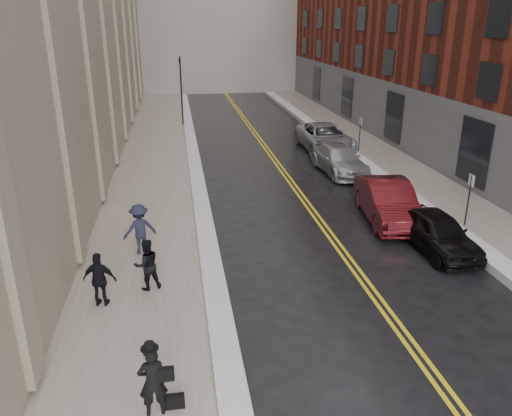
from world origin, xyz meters
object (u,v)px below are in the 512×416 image
object	(u,v)px
pedestrian_c	(100,280)
pedestrian_a	(147,265)
car_silver_near	(339,160)
car_silver_far	(325,137)
pedestrian_b	(140,229)
car_black	(437,232)
car_maroon	(388,202)
pedestrian_main	(153,382)

from	to	relation	value
pedestrian_c	pedestrian_a	bearing A→B (deg)	-137.58
car_silver_near	car_silver_far	xyz separation A→B (m)	(0.63, 4.81, 0.11)
car_silver_far	pedestrian_b	xyz separation A→B (m)	(-10.57, -13.59, 0.22)
car_silver_near	pedestrian_a	bearing A→B (deg)	-134.07
car_black	car_silver_far	xyz separation A→B (m)	(0.23, 14.71, 0.12)
car_silver_far	pedestrian_c	size ratio (longest dim) A/B	3.67
car_maroon	car_silver_far	bearing A→B (deg)	93.09
car_black	car_maroon	bearing A→B (deg)	98.92
car_silver_near	pedestrian_a	size ratio (longest dim) A/B	3.06
car_maroon	car_silver_near	size ratio (longest dim) A/B	1.03
car_black	car_maroon	world-z (taller)	car_maroon
pedestrian_b	pedestrian_c	size ratio (longest dim) A/B	1.10
car_black	pedestrian_main	xyz separation A→B (m)	(-9.65, -6.66, 0.25)
car_silver_far	car_black	bearing A→B (deg)	-91.53
car_black	car_maroon	size ratio (longest dim) A/B	0.82
pedestrian_c	pedestrian_b	bearing A→B (deg)	-93.45
car_maroon	pedestrian_main	xyz separation A→B (m)	(-9.05, -9.59, 0.12)
car_black	pedestrian_main	bearing A→B (deg)	-148.06
car_silver_far	pedestrian_a	distance (m)	19.11
car_maroon	pedestrian_c	distance (m)	11.81
pedestrian_b	pedestrian_a	bearing A→B (deg)	79.95
pedestrian_main	car_black	bearing A→B (deg)	-151.74
car_silver_near	pedestrian_main	size ratio (longest dim) A/B	3.06
car_maroon	pedestrian_main	bearing A→B (deg)	-126.19
pedestrian_main	car_maroon	bearing A→B (deg)	-139.68
car_black	car_silver_far	distance (m)	14.71
car_black	pedestrian_a	size ratio (longest dim) A/B	2.58
car_maroon	pedestrian_main	size ratio (longest dim) A/B	3.14
car_silver_far	pedestrian_c	xyz separation A→B (m)	(-11.47, -16.88, 0.13)
pedestrian_b	car_silver_far	bearing A→B (deg)	-145.59
car_silver_near	pedestrian_main	xyz separation A→B (m)	(-9.24, -16.55, 0.24)
car_silver_near	pedestrian_a	world-z (taller)	pedestrian_a
pedestrian_c	pedestrian_main	bearing A→B (deg)	121.57
car_silver_near	car_maroon	bearing A→B (deg)	-95.47
car_black	pedestrian_main	world-z (taller)	pedestrian_main
car_silver_near	car_silver_far	distance (m)	4.86
car_silver_far	pedestrian_b	size ratio (longest dim) A/B	3.33
car_maroon	pedestrian_b	xyz separation A→B (m)	(-9.73, -1.81, 0.21)
car_maroon	pedestrian_c	world-z (taller)	pedestrian_c
car_silver_near	pedestrian_a	xyz separation A→B (m)	(-9.59, -11.33, 0.24)
pedestrian_a	pedestrian_c	bearing A→B (deg)	12.18
car_black	pedestrian_a	world-z (taller)	pedestrian_a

